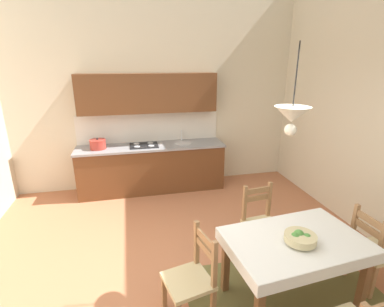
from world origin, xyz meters
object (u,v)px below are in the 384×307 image
fruit_bowl (300,238)px  kitchen_cabinetry (151,147)px  dining_table (294,250)px  dining_chair_window_side (373,251)px  dining_chair_tv_side (192,279)px  pendant_lamp (292,116)px  dining_chair_kitchen_side (261,223)px

fruit_bowl → kitchen_cabinetry: bearing=109.8°
dining_table → dining_chair_window_side: bearing=0.7°
dining_chair_window_side → fruit_bowl: 1.06m
dining_table → dining_chair_window_side: (0.99, 0.01, -0.18)m
dining_table → dining_chair_window_side: dining_chair_window_side is taller
dining_chair_window_side → fruit_bowl: dining_chair_window_side is taller
dining_chair_tv_side → pendant_lamp: size_ratio=1.16×
dining_chair_tv_side → fruit_bowl: 1.10m
dining_table → dining_chair_tv_side: 1.06m
dining_table → dining_chair_window_side: 1.00m
kitchen_cabinetry → dining_chair_kitchen_side: (1.19, -2.32, -0.41)m
dining_chair_tv_side → dining_chair_window_side: bearing=-0.6°
dining_chair_tv_side → dining_chair_window_side: (2.03, -0.02, 0.00)m
dining_table → pendant_lamp: pendant_lamp is taller
dining_chair_tv_side → dining_chair_window_side: same height
dining_chair_kitchen_side → pendant_lamp: pendant_lamp is taller
pendant_lamp → dining_chair_window_side: bearing=-6.1°
dining_table → fruit_bowl: bearing=-96.0°
pendant_lamp → fruit_bowl: bearing=-62.9°
fruit_bowl → pendant_lamp: 1.17m
dining_chair_tv_side → dining_chair_kitchen_side: 1.31m
fruit_bowl → pendant_lamp: pendant_lamp is taller
dining_chair_tv_side → dining_chair_window_side: size_ratio=1.00×
pendant_lamp → dining_table: bearing=-49.5°
dining_chair_kitchen_side → fruit_bowl: (-0.04, -0.86, 0.37)m
dining_chair_tv_side → fruit_bowl: size_ratio=3.10×
dining_chair_kitchen_side → pendant_lamp: bearing=-102.4°
pendant_lamp → kitchen_cabinetry: bearing=109.3°
dining_table → dining_chair_kitchen_side: size_ratio=1.54×
dining_table → dining_chair_tv_side: bearing=178.1°
fruit_bowl → pendant_lamp: (-0.10, 0.20, 1.14)m
dining_chair_tv_side → pendant_lamp: (0.93, 0.10, 1.51)m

